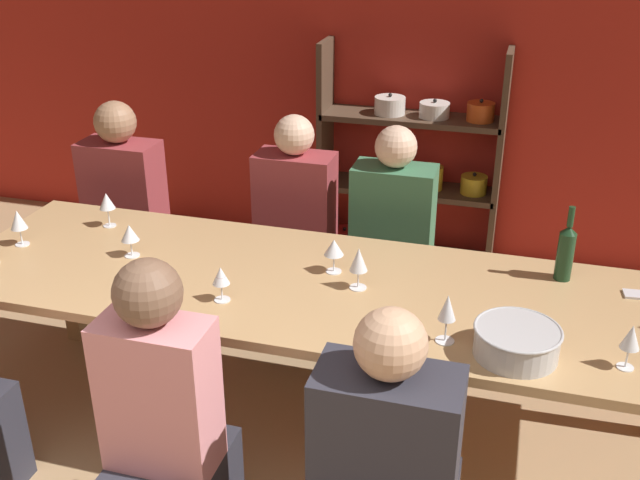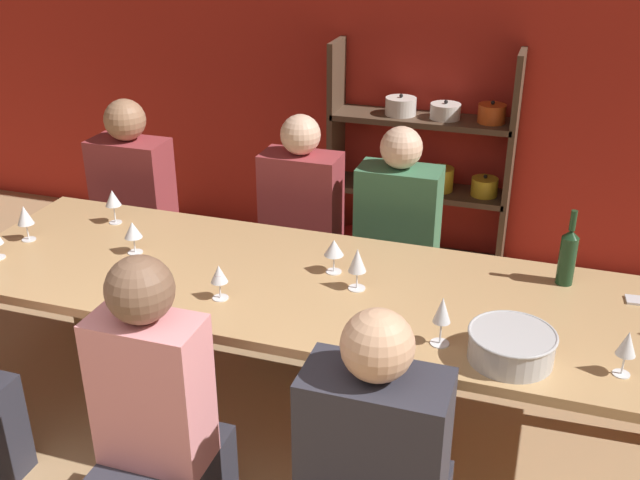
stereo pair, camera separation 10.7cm
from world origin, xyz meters
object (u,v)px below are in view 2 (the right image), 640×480
Objects in this scene: wine_glass_red_a at (627,345)px; wine_glass_red_b at (219,275)px; person_far_b at (302,254)px; person_far_a at (137,230)px; wine_glass_empty_b at (133,231)px; wine_glass_red_d at (357,262)px; dining_table at (313,298)px; wine_bottle_green at (568,255)px; person_near_a at (159,451)px; wine_glass_white_c at (442,312)px; wine_glass_empty_a at (334,248)px; wine_glass_red_c at (25,216)px; wine_glass_red_g at (113,199)px; person_far_c at (395,271)px; mixing_bowl at (511,345)px; shelf_unit at (419,176)px.

wine_glass_red_a is 1.14× the size of wine_glass_red_b.
person_far_b reaches higher than wine_glass_red_a.
wine_glass_empty_b is at bearing 122.04° from person_far_a.
person_far_b is at bearing 122.49° from wine_glass_red_d.
dining_table is 1.24m from wine_glass_red_a.
person_far_a is 1.01m from person_far_b.
wine_bottle_green is 0.27× the size of person_near_a.
wine_glass_white_c is 1.27× the size of wine_glass_empty_b.
wine_glass_empty_a is 1.44m from wine_glass_red_c.
wine_glass_red_d reaches higher than wine_glass_red_b.
wine_glass_empty_a is at bearing 68.41° from person_near_a.
wine_glass_red_b is (-0.36, -0.36, -0.01)m from wine_glass_empty_a.
wine_glass_red_g is 0.14× the size of person_far_a.
person_near_a is (-0.49, -0.80, -0.44)m from wine_glass_red_d.
wine_bottle_green reaches higher than wine_glass_red_g.
person_far_b is 0.53m from person_far_c.
wine_glass_red_d is at bearing -11.79° from wine_glass_red_g.
mixing_bowl is 1.36m from person_far_c.
person_far_b is at bearing -3.79° from person_far_c.
wine_glass_red_c is 0.40m from wine_glass_red_g.
wine_glass_red_d is 1.82m from person_far_a.
wine_glass_red_c is (-1.44, -0.14, 0.01)m from wine_glass_empty_a.
wine_glass_white_c is (-0.61, -0.00, 0.01)m from wine_glass_red_a.
person_far_b is (-0.54, 0.85, -0.45)m from wine_glass_red_d.
wine_glass_white_c is at bearing 175.01° from mixing_bowl.
person_far_c is at bearing 80.31° from wine_glass_empty_a.
person_far_a reaches higher than wine_glass_empty_b.
person_far_c is at bearing 119.87° from mixing_bowl.
wine_glass_red_d is at bearing 26.50° from wine_glass_red_b.
shelf_unit is 1.84m from wine_bottle_green.
wine_glass_white_c is (-0.41, -0.61, 0.00)m from wine_bottle_green.
wine_glass_red_d is (0.19, 0.01, 0.19)m from dining_table.
wine_glass_red_a reaches higher than mixing_bowl.
person_near_a is at bearing -53.18° from wine_glass_red_g.
person_near_a is 1.00× the size of person_far_c.
person_far_b reaches higher than wine_glass_red_g.
wine_glass_red_c is 1.42m from person_far_b.
shelf_unit is 0.45× the size of dining_table.
wine_glass_red_c is 0.94× the size of wine_glass_red_d.
mixing_bowl is 0.88m from wine_glass_empty_a.
mixing_bowl is at bearing -26.65° from wine_glass_red_d.
wine_glass_empty_b is 1.06m from person_near_a.
wine_glass_empty_b is 0.12× the size of person_far_a.
mixing_bowl is (0.74, -2.20, 0.25)m from shelf_unit.
wine_bottle_green reaches higher than wine_glass_empty_b.
mixing_bowl is at bearing -17.00° from wine_glass_red_g.
person_near_a is at bearing 122.81° from person_far_a.
wine_glass_red_c is at bearing -127.52° from shelf_unit.
person_far_c is at bearing -84.97° from shelf_unit.
wine_bottle_green is (0.90, -1.57, 0.32)m from shelf_unit.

